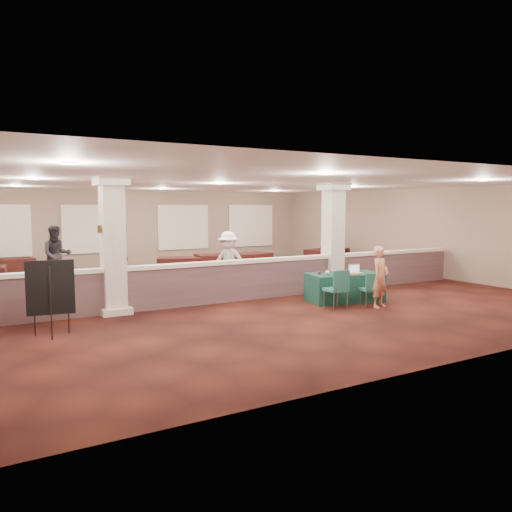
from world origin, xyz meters
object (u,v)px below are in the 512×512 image
conf_chair_main (371,287)px  woman (380,277)px  near_table (345,287)px  attendee_d (118,254)px  easel_board (50,288)px  far_table_front_right (246,264)px  far_table_front_center (224,265)px  far_table_back_right (327,258)px  far_table_back_center (183,267)px  attendee_b (229,261)px  far_table_back_left (9,268)px  conf_chair_side (338,286)px  attendee_c (326,246)px  attendee_a (57,255)px

conf_chair_main → woman: woman is taller
near_table → attendee_d: attendee_d is taller
conf_chair_main → easel_board: easel_board is taller
easel_board → far_table_front_right: size_ratio=0.77×
conf_chair_main → far_table_front_center: conf_chair_main is taller
woman → far_table_back_right: bearing=43.2°
far_table_back_center → woman: bearing=-72.8°
attendee_b → conf_chair_main: bearing=-13.0°
near_table → far_table_front_center: far_table_front_center is taller
far_table_front_center → far_table_back_right: bearing=2.4°
woman → far_table_back_left: size_ratio=0.94×
easel_board → woman: 7.61m
far_table_back_left → attendee_d: size_ratio=1.05×
far_table_back_right → attendee_d: 8.40m
conf_chair_side → far_table_front_center: bearing=90.5°
far_table_front_center → far_table_front_right: (0.91, 0.00, -0.01)m
near_table → attendee_d: bearing=127.0°
woman → far_table_back_left: woman is taller
attendee_c → attendee_d: attendee_c is taller
woman → attendee_d: size_ratio=0.99×
far_table_front_right → far_table_back_center: bearing=171.5°
far_table_front_right → attendee_a: (-6.47, 1.00, 0.56)m
far_table_back_right → near_table: bearing=-124.4°
far_table_back_center → easel_board: bearing=-129.3°
easel_board → attendee_d: attendee_d is taller
conf_chair_side → attendee_a: 9.43m
far_table_front_right → far_table_back_left: 8.49m
near_table → attendee_b: bearing=134.8°
conf_chair_main → attendee_b: 4.42m
near_table → attendee_c: 7.67m
far_table_back_left → far_table_back_center: (5.38, -3.15, 0.03)m
easel_board → attendee_b: attendee_b is taller
far_table_back_center → attendee_c: 6.38m
conf_chair_main → far_table_back_right: 8.21m
woman → attendee_a: (-6.41, 8.08, 0.18)m
easel_board → attendee_a: (1.12, 7.05, 0.00)m
far_table_back_left → attendee_a: 2.87m
far_table_front_center → conf_chair_main: bearing=-83.9°
far_table_back_right → attendee_d: size_ratio=1.23×
attendee_a → attendee_b: size_ratio=1.07×
far_table_back_right → attendee_c: attendee_c is taller
conf_chair_main → far_table_back_right: (4.13, 7.10, -0.12)m
woman → far_table_back_left: 13.08m
near_table → conf_chair_side: 1.15m
conf_chair_side → far_table_back_right: bearing=56.2°
near_table → woman: bearing=-66.4°
far_table_back_center → far_table_front_center: bearing=-13.7°
conf_chair_main → far_table_front_center: size_ratio=0.43×
far_table_front_right → far_table_back_center: 2.38m
woman → far_table_back_center: (-2.30, 7.44, -0.41)m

